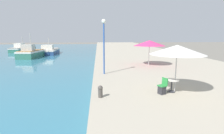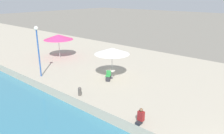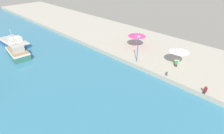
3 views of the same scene
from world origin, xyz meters
TOP-DOWN VIEW (x-y plane):
  - quay_promenade at (8.00, 37.00)m, footprint 16.00×90.00m
  - fishing_boat_mid at (-11.62, 34.76)m, footprint 3.37×6.37m
  - fishing_boat_far at (-10.13, 40.93)m, footprint 3.68×8.07m
  - fishing_boat_distant at (-18.26, 47.46)m, footprint 3.05×9.51m
  - cafe_umbrella_pink at (4.85, 11.85)m, footprint 3.08×3.08m
  - cafe_umbrella_white at (5.96, 20.97)m, footprint 3.38×3.38m
  - cafe_table at (4.67, 11.87)m, footprint 0.80×0.80m
  - cafe_chair_left at (4.01, 11.57)m, footprint 0.56×0.54m
  - mooring_bollard at (0.52, 11.29)m, footprint 0.26×0.26m
  - lamppost at (0.92, 17.02)m, footprint 0.36×0.36m

SIDE VIEW (x-z plane):
  - quay_promenade at x=8.00m, z-range 0.00..0.78m
  - fishing_boat_far at x=-10.13m, z-range -1.01..2.49m
  - fishing_boat_distant at x=-18.26m, z-range -1.06..2.60m
  - fishing_boat_mid at x=-11.62m, z-range -1.26..3.03m
  - cafe_chair_left at x=4.01m, z-range 0.65..1.56m
  - mooring_bollard at x=0.52m, z-range 0.80..1.46m
  - cafe_table at x=4.67m, z-range 0.95..1.69m
  - cafe_umbrella_white at x=5.96m, z-range 1.85..4.57m
  - cafe_umbrella_pink at x=4.85m, z-range 1.88..4.62m
  - lamppost at x=0.92m, z-range 1.60..6.16m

